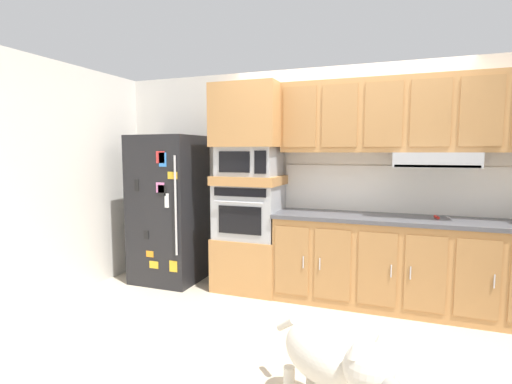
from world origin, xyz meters
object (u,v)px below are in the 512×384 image
(built_in_oven, at_px, (250,211))
(microwave, at_px, (250,161))
(refrigerator, at_px, (169,209))
(dog, at_px, (330,358))
(screwdriver, at_px, (438,217))

(built_in_oven, bearing_deg, microwave, -0.77)
(refrigerator, bearing_deg, dog, -39.46)
(refrigerator, distance_m, dog, 3.00)
(microwave, relative_size, dog, 0.77)
(microwave, bearing_deg, built_in_oven, 179.23)
(built_in_oven, xyz_separation_m, microwave, (0.00, -0.00, 0.56))
(refrigerator, height_order, dog, refrigerator)
(built_in_oven, distance_m, microwave, 0.56)
(microwave, height_order, screwdriver, microwave)
(screwdriver, bearing_deg, dog, -109.02)
(dog, bearing_deg, built_in_oven, 162.01)
(refrigerator, height_order, screwdriver, refrigerator)
(microwave, xyz_separation_m, dog, (1.26, -1.95, -1.07))
(microwave, bearing_deg, refrigerator, -176.22)
(refrigerator, height_order, built_in_oven, refrigerator)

